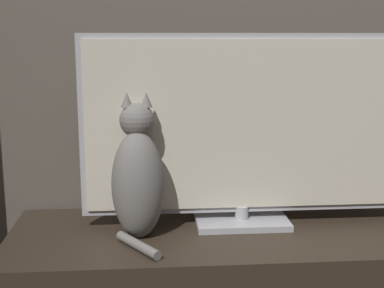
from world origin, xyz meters
The scene contains 2 objects.
tv centered at (-0.05, 0.98, 0.82)m, with size 1.03×0.18×0.61m.
cat centered at (-0.38, 0.89, 0.70)m, with size 0.16×0.27×0.44m.
Camera 1 is at (-0.35, -0.67, 1.12)m, focal length 50.00 mm.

